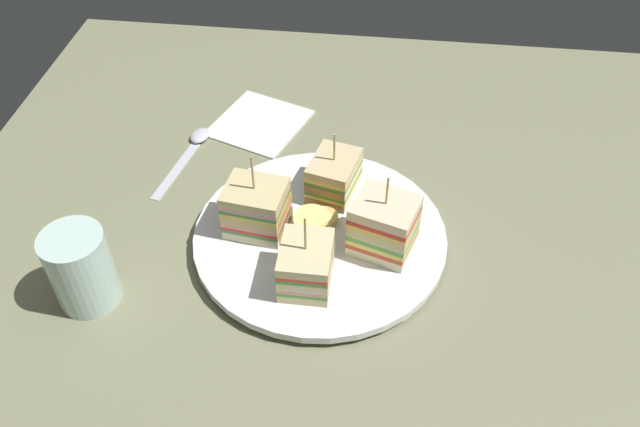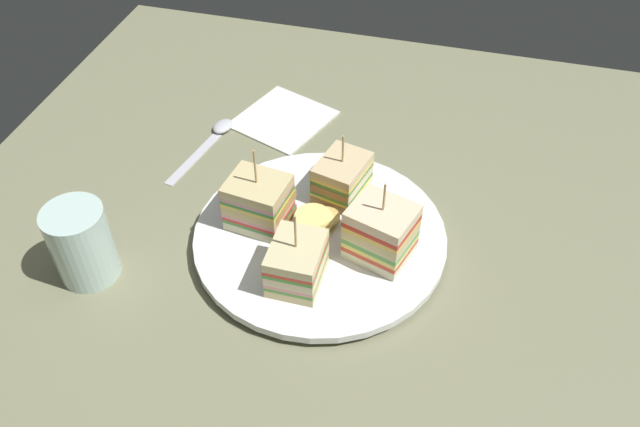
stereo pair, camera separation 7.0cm
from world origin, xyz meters
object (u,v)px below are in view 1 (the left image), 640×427
(plate, at_px, (320,237))
(sandwich_wedge_1, at_px, (306,265))
(sandwich_wedge_3, at_px, (334,176))
(napkin, at_px, (260,122))
(drinking_glass, at_px, (82,272))
(sandwich_wedge_2, at_px, (383,226))
(spoon, at_px, (193,146))
(chip_pile, at_px, (317,220))
(sandwich_wedge_0, at_px, (257,205))

(plate, distance_m, sandwich_wedge_1, 0.08)
(sandwich_wedge_3, bearing_deg, sandwich_wedge_1, 8.37)
(napkin, bearing_deg, drinking_glass, 69.51)
(sandwich_wedge_2, relative_size, napkin, 0.85)
(sandwich_wedge_3, bearing_deg, spoon, -98.59)
(chip_pile, xyz_separation_m, drinking_glass, (0.22, 0.11, 0.01))
(sandwich_wedge_1, distance_m, napkin, 0.30)
(napkin, distance_m, drinking_glass, 0.34)
(sandwich_wedge_3, height_order, spoon, sandwich_wedge_3)
(chip_pile, bearing_deg, sandwich_wedge_0, 5.15)
(sandwich_wedge_3, xyz_separation_m, chip_pile, (0.01, 0.06, -0.02))
(sandwich_wedge_1, relative_size, drinking_glass, 1.04)
(sandwich_wedge_3, bearing_deg, sandwich_wedge_0, -36.35)
(drinking_glass, bearing_deg, plate, -155.40)
(chip_pile, height_order, spoon, chip_pile)
(plate, bearing_deg, sandwich_wedge_2, 169.77)
(sandwich_wedge_0, distance_m, sandwich_wedge_1, 0.10)
(sandwich_wedge_3, bearing_deg, chip_pile, 1.94)
(spoon, relative_size, drinking_glass, 1.63)
(sandwich_wedge_2, bearing_deg, chip_pile, -0.04)
(plate, height_order, sandwich_wedge_2, sandwich_wedge_2)
(sandwich_wedge_1, bearing_deg, spoon, 39.59)
(sandwich_wedge_2, relative_size, sandwich_wedge_3, 1.18)
(chip_pile, relative_size, napkin, 0.54)
(sandwich_wedge_0, distance_m, sandwich_wedge_3, 0.10)
(sandwich_wedge_3, bearing_deg, drinking_glass, -39.86)
(chip_pile, relative_size, spoon, 0.44)
(spoon, height_order, drinking_glass, drinking_glass)
(plate, xyz_separation_m, napkin, (0.11, -0.21, -0.01))
(plate, height_order, spoon, plate)
(sandwich_wedge_0, height_order, sandwich_wedge_3, sandwich_wedge_0)
(plate, distance_m, napkin, 0.24)
(plate, relative_size, sandwich_wedge_2, 2.81)
(sandwich_wedge_1, xyz_separation_m, napkin, (0.10, -0.28, -0.04))
(sandwich_wedge_3, bearing_deg, plate, 7.60)
(sandwich_wedge_0, bearing_deg, napkin, 108.29)
(napkin, bearing_deg, sandwich_wedge_0, 100.94)
(sandwich_wedge_1, xyz_separation_m, chip_pile, (-0.00, -0.08, -0.02))
(sandwich_wedge_0, height_order, napkin, sandwich_wedge_0)
(sandwich_wedge_0, xyz_separation_m, sandwich_wedge_1, (-0.06, 0.07, -0.00))
(sandwich_wedge_1, distance_m, sandwich_wedge_2, 0.09)
(plate, xyz_separation_m, chip_pile, (0.00, -0.01, 0.02))
(sandwich_wedge_1, bearing_deg, sandwich_wedge_3, -5.37)
(sandwich_wedge_0, relative_size, napkin, 0.87)
(plate, relative_size, spoon, 1.95)
(sandwich_wedge_1, height_order, sandwich_wedge_3, sandwich_wedge_1)
(sandwich_wedge_1, height_order, drinking_glass, sandwich_wedge_1)
(sandwich_wedge_0, bearing_deg, plate, 3.40)
(sandwich_wedge_3, xyz_separation_m, napkin, (0.12, -0.14, -0.04))
(drinking_glass, bearing_deg, sandwich_wedge_0, -145.39)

